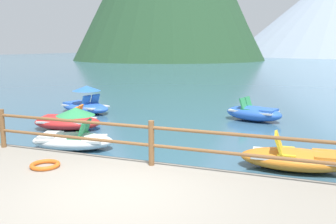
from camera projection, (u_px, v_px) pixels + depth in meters
name	position (u px, v px, depth m)	size (l,w,h in m)	color
ground_plane	(281.00, 71.00, 43.23)	(200.00, 200.00, 0.00)	#38607A
dock_railing	(151.00, 138.00, 7.64)	(23.92, 0.12, 0.95)	brown
life_ring	(45.00, 165.00, 7.60)	(0.61, 0.61, 0.09)	orange
pedal_boat_0	(85.00, 104.00, 16.08)	(2.79, 1.93, 1.19)	blue
pedal_boat_2	(295.00, 159.00, 8.63)	(2.55, 1.28, 0.84)	orange
pedal_boat_3	(67.00, 122.00, 12.87)	(2.58, 1.81, 0.83)	red
pedal_boat_4	(254.00, 113.00, 14.35)	(2.46, 1.70, 0.89)	blue
pedal_boat_6	(73.00, 136.00, 10.35)	(2.53, 1.75, 1.19)	white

